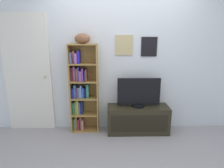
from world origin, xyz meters
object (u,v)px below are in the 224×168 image
football (82,39)px  television (139,93)px  door (28,74)px  bookshelf (82,90)px  tv_stand (138,119)px

football → television: (0.94, -0.07, -0.90)m
football → door: 1.17m
football → door: size_ratio=0.14×
bookshelf → tv_stand: 1.12m
tv_stand → football: bearing=175.5°
football → television: football is taller
bookshelf → door: door is taller
bookshelf → television: bookshelf is taller
football → television: bearing=-4.4°
tv_stand → door: bearing=174.9°
door → bookshelf: bearing=-4.3°
football → television: size_ratio=0.40×
football → door: bearing=174.4°
door → television: bearing=-5.0°
bookshelf → football: football is taller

